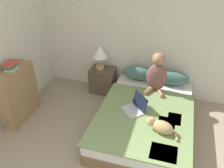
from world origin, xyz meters
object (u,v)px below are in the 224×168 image
at_px(nightstand, 103,80).
at_px(pillow_near, 138,73).
at_px(cat_tabby, 161,126).
at_px(bookshelf, 18,94).
at_px(laptop_open, 135,107).
at_px(person_sitting, 157,74).
at_px(table_lamp, 100,53).
at_px(bed, 145,119).
at_px(book_stack_top, 11,65).
at_px(pillow_far, 172,78).

bearing_deg(nightstand, pillow_near, 3.21).
distance_m(cat_tabby, bookshelf, 2.44).
height_order(laptop_open, bookshelf, bookshelf).
height_order(person_sitting, cat_tabby, person_sitting).
bearing_deg(person_sitting, table_lamp, 168.36).
bearing_deg(table_lamp, bed, -38.87).
xyz_separation_m(laptop_open, bookshelf, (-1.98, -0.27, 0.04)).
bearing_deg(cat_tabby, laptop_open, -25.52).
relative_size(bed, bookshelf, 2.24).
distance_m(person_sitting, laptop_open, 0.79).
height_order(pillow_near, nightstand, pillow_near).
xyz_separation_m(pillow_near, bookshelf, (-1.83, -1.26, -0.05)).
height_order(pillow_near, bookshelf, bookshelf).
bearing_deg(person_sitting, bed, -94.84).
bearing_deg(bed, person_sitting, 85.16).
relative_size(bookshelf, book_stack_top, 3.87).
height_order(pillow_near, person_sitting, person_sitting).
relative_size(cat_tabby, laptop_open, 1.04).
xyz_separation_m(pillow_far, table_lamp, (-1.41, -0.04, 0.34)).
xyz_separation_m(bookshelf, book_stack_top, (-0.00, 0.01, 0.54)).
xyz_separation_m(person_sitting, book_stack_top, (-2.21, -0.97, 0.32)).
bearing_deg(pillow_near, nightstand, -176.79).
bearing_deg(bed, pillow_near, 109.39).
bearing_deg(cat_tabby, pillow_far, -77.00).
distance_m(pillow_far, laptop_open, 1.11).
bearing_deg(pillow_far, cat_tabby, -91.70).
height_order(bed, pillow_far, pillow_far).
relative_size(laptop_open, table_lamp, 0.93).
bearing_deg(book_stack_top, cat_tabby, -2.92).
height_order(pillow_near, pillow_far, same).
relative_size(person_sitting, book_stack_top, 2.95).
xyz_separation_m(pillow_near, table_lamp, (-0.76, -0.04, 0.34)).
xyz_separation_m(nightstand, bookshelf, (-1.11, -1.22, 0.21)).
bearing_deg(bookshelf, pillow_near, 34.45).
distance_m(pillow_near, bookshelf, 2.22).
bearing_deg(table_lamp, laptop_open, -46.04).
distance_m(bookshelf, book_stack_top, 0.54).
distance_m(bed, cat_tabby, 0.61).
distance_m(pillow_near, pillow_far, 0.65).
bearing_deg(pillow_far, nightstand, -178.31).
relative_size(bed, person_sitting, 2.94).
xyz_separation_m(bed, laptop_open, (-0.17, -0.07, 0.25)).
bearing_deg(cat_tabby, table_lamp, -29.53).
distance_m(pillow_far, bookshelf, 2.78).
height_order(table_lamp, bookshelf, table_lamp).
bearing_deg(bookshelf, pillow_far, 26.89).
distance_m(table_lamp, book_stack_top, 1.62).
relative_size(person_sitting, nightstand, 1.39).
bearing_deg(nightstand, person_sitting, -12.24).
distance_m(cat_tabby, table_lamp, 1.95).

